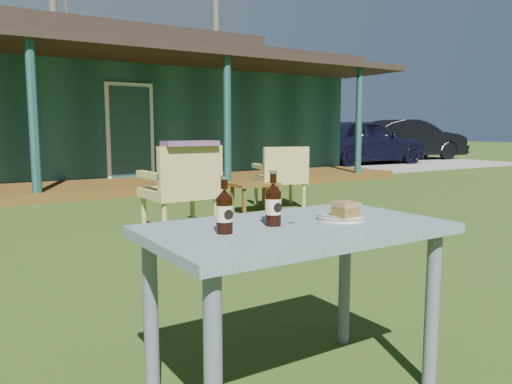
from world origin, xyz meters
TOP-DOWN VIEW (x-y plane):
  - ground at (0.00, 0.00)m, footprint 80.00×80.00m
  - gravel_strip at (10.50, 8.50)m, footprint 9.00×6.00m
  - tree_mid at (3.00, 18.50)m, footprint 0.28×0.28m
  - tree_right at (9.50, 17.00)m, footprint 0.28×0.28m
  - car_near at (10.08, 8.31)m, footprint 4.32×1.96m
  - car_far at (13.17, 9.20)m, footprint 4.58×2.30m
  - cafe_table at (0.00, -1.60)m, footprint 1.20×0.70m
  - plate at (0.23, -1.61)m, footprint 0.20×0.20m
  - cake_slice at (0.25, -1.62)m, footprint 0.09×0.09m
  - fork at (0.16, -1.62)m, footprint 0.06×0.14m
  - cola_bottle_near at (-0.09, -1.57)m, footprint 0.06×0.07m
  - cola_bottle_far at (-0.33, -1.60)m, footprint 0.06×0.06m
  - bottle_cap at (-0.02, -1.59)m, footprint 0.03×0.03m
  - armchair_left at (0.93, 1.59)m, footprint 0.71×0.67m
  - armchair_right at (2.82, 2.48)m, footprint 0.77×0.75m
  - floral_throw at (0.93, 1.40)m, footprint 0.57×0.23m
  - side_table at (2.29, 2.35)m, footprint 0.60×0.40m

SIDE VIEW (x-z plane):
  - ground at x=0.00m, z-range 0.00..0.00m
  - gravel_strip at x=10.50m, z-range 0.00..0.02m
  - side_table at x=2.29m, z-range 0.14..0.54m
  - armchair_right at x=2.82m, z-range 0.05..0.92m
  - armchair_left at x=0.93m, z-range 0.06..0.99m
  - cafe_table at x=0.00m, z-range 0.26..0.98m
  - car_near at x=10.08m, z-range 0.00..1.44m
  - car_far at x=13.17m, z-range 0.00..1.44m
  - bottle_cap at x=-0.02m, z-range 0.72..0.73m
  - plate at x=0.23m, z-range 0.72..0.74m
  - fork at x=0.16m, z-range 0.73..0.74m
  - cake_slice at x=0.25m, z-range 0.73..0.80m
  - cola_bottle_far at x=-0.33m, z-range 0.70..0.91m
  - cola_bottle_near at x=-0.09m, z-range 0.70..0.92m
  - floral_throw at x=0.93m, z-range 0.94..0.99m
  - tree_mid at x=3.00m, z-range 0.00..9.50m
  - tree_right at x=9.50m, z-range 0.00..11.00m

